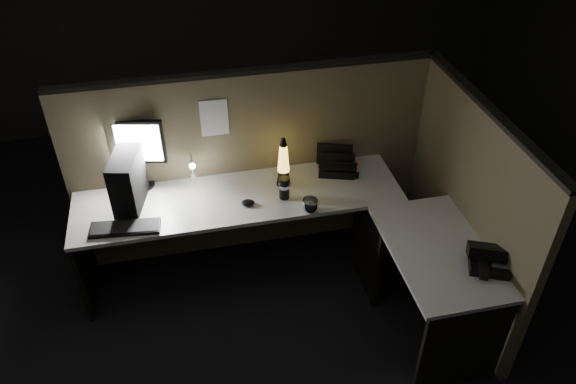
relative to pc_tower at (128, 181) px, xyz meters
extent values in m
plane|color=black|center=(0.88, -0.69, -0.92)|extent=(6.00, 6.00, 0.00)
cube|color=#6B6343|center=(0.88, 0.24, -0.17)|extent=(2.66, 0.06, 1.50)
cube|color=#6B6343|center=(2.21, -0.59, -0.17)|extent=(0.06, 1.66, 1.50)
cube|color=beige|center=(0.73, -0.09, -0.21)|extent=(2.30, 0.60, 0.03)
cube|color=beige|center=(1.88, -0.89, -0.21)|extent=(0.60, 1.00, 0.03)
cube|color=black|center=(-0.40, -0.09, -0.57)|extent=(0.03, 0.55, 0.70)
cube|color=black|center=(1.88, -1.37, -0.57)|extent=(0.55, 0.03, 0.70)
cube|color=black|center=(1.60, -0.39, -0.57)|extent=(0.03, 0.55, 0.70)
cube|color=black|center=(0.00, 0.00, 0.00)|extent=(0.24, 0.39, 0.38)
cylinder|color=black|center=(0.07, 0.19, -0.18)|extent=(0.18, 0.18, 0.01)
cube|color=black|center=(0.07, 0.21, -0.08)|extent=(0.06, 0.05, 0.20)
cube|color=black|center=(0.07, 0.21, 0.17)|extent=(0.41, 0.12, 0.33)
cube|color=white|center=(0.07, 0.19, 0.17)|extent=(0.35, 0.08, 0.28)
cube|color=black|center=(-0.05, -0.27, -0.18)|extent=(0.47, 0.20, 0.02)
ellipsoid|color=black|center=(0.78, -0.19, -0.17)|extent=(0.10, 0.08, 0.04)
cube|color=white|center=(0.44, 0.19, -0.18)|extent=(0.04, 0.05, 0.03)
cylinder|color=white|center=(0.44, 0.19, -0.07)|extent=(0.01, 0.01, 0.18)
cylinder|color=white|center=(0.44, 0.13, 0.02)|extent=(0.01, 0.12, 0.01)
sphere|color=white|center=(0.44, 0.06, 0.01)|extent=(0.04, 0.04, 0.04)
cube|color=black|center=(1.49, 0.07, -0.17)|extent=(0.32, 0.30, 0.05)
cube|color=black|center=(1.49, 0.04, -0.12)|extent=(0.26, 0.10, 0.10)
cube|color=black|center=(1.49, 0.15, -0.08)|extent=(0.26, 0.10, 0.18)
cone|color=black|center=(1.07, -0.01, -0.13)|extent=(0.10, 0.10, 0.12)
cone|color=yellow|center=(1.07, -0.01, 0.03)|extent=(0.08, 0.08, 0.21)
sphere|color=brown|center=(1.07, -0.01, -0.03)|extent=(0.04, 0.04, 0.04)
sphere|color=brown|center=(1.07, -0.01, 0.04)|extent=(0.03, 0.03, 0.03)
cone|color=black|center=(1.07, -0.01, 0.17)|extent=(0.05, 0.05, 0.06)
cylinder|color=black|center=(1.04, -0.17, -0.11)|extent=(0.07, 0.07, 0.17)
imported|color=#B2B2B9|center=(1.18, -0.35, -0.15)|extent=(0.14, 0.14, 0.09)
sphere|color=orange|center=(1.63, 0.06, -0.15)|extent=(0.05, 0.05, 0.05)
cube|color=white|center=(0.63, 0.21, 0.29)|extent=(0.19, 0.00, 0.27)
cube|color=black|center=(2.10, -1.10, -0.17)|extent=(0.30, 0.28, 0.05)
cube|color=black|center=(2.10, -1.05, -0.10)|extent=(0.27, 0.22, 0.11)
cube|color=black|center=(2.03, -1.15, -0.14)|extent=(0.12, 0.18, 0.04)
cube|color=#3F3F42|center=(2.16, -1.13, -0.14)|extent=(0.13, 0.13, 0.00)
camera|label=1|loc=(0.40, -3.20, 2.23)|focal=35.00mm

